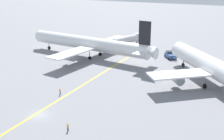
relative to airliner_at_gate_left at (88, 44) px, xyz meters
The scene contains 8 objects.
ground_plane 50.97m from the airliner_at_gate_left, 69.17° to the right, with size 600.00×600.00×0.00m, color gray.
taxiway_stripe 41.15m from the airliner_at_gate_left, 66.34° to the right, with size 0.50×120.00×0.01m, color yellow.
airliner_at_gate_left is the anchor object (origin of this frame).
airliner_being_pushed 48.73m from the airliner_at_gate_left, ahead, with size 36.80×39.44×15.71m.
pushback_tug 32.15m from the airliner_at_gate_left, 24.67° to the left, with size 6.67×7.75×2.91m.
ground_crew_wing_walker_right 38.83m from the airliner_at_gate_left, 67.84° to the right, with size 0.36×0.50×1.72m.
ground_crew_marshaller_foreground 57.08m from the airliner_at_gate_left, 60.73° to the right, with size 0.36×0.36×1.66m.
jet_bridge 22.20m from the airliner_at_gate_left, 69.00° to the left, with size 7.90×17.25×5.80m.
Camera 1 is at (42.13, -42.02, 29.54)m, focal length 45.02 mm.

